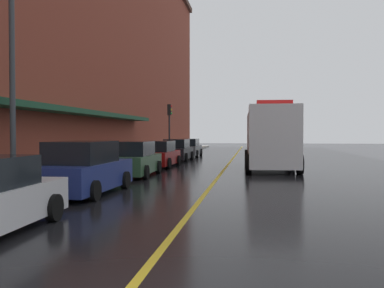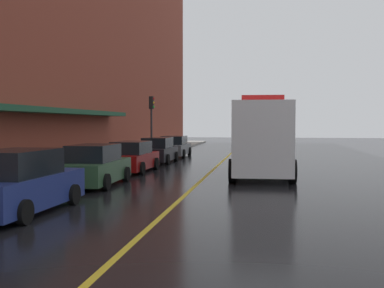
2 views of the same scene
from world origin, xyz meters
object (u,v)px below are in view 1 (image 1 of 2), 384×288
parked_car_2 (134,160)px  parking_meter_3 (151,148)px  parked_car_5 (189,148)px  street_lamp_left (12,59)px  parked_car_3 (159,155)px  parking_meter_1 (127,151)px  box_truck (270,138)px  parking_meter_0 (119,152)px  parked_car_4 (177,151)px  parking_meter_2 (164,146)px  parked_car_1 (85,169)px  traffic_light_near (169,120)px

parked_car_2 → parking_meter_3: (-1.31, 8.83, 0.28)m
parked_car_5 → street_lamp_left: size_ratio=0.67×
parked_car_3 → parked_car_5: (0.07, 11.40, -0.01)m
parking_meter_1 → street_lamp_left: size_ratio=0.19×
parked_car_2 → parking_meter_1: (-1.31, 3.13, 0.28)m
box_truck → parking_meter_0: (-7.94, -3.11, -0.71)m
parked_car_3 → parked_car_4: bearing=0.7°
parked_car_5 → street_lamp_left: bearing=175.0°
parked_car_3 → parked_car_5: bearing=1.0°
parked_car_2 → parked_car_5: parked_car_2 is taller
parked_car_4 → parking_meter_0: (-1.39, -9.51, 0.30)m
parking_meter_2 → street_lamp_left: bearing=-91.7°
parking_meter_0 → parking_meter_1: bearing=90.0°
parked_car_1 → parking_meter_3: size_ratio=3.62×
parking_meter_1 → parking_meter_2: (0.00, 9.91, 0.00)m
parked_car_1 → parking_meter_1: (-1.30, 9.15, 0.22)m
box_truck → parking_meter_1: box_truck is taller
parked_car_3 → parked_car_5: size_ratio=0.96×
parking_meter_1 → parking_meter_3: (0.00, 5.71, 0.00)m
parked_car_2 → parking_meter_0: parked_car_2 is taller
parked_car_1 → traffic_light_near: traffic_light_near is taller
parked_car_2 → parked_car_4: (0.07, 11.26, -0.02)m
parked_car_3 → parking_meter_1: parked_car_3 is taller
parked_car_4 → box_truck: box_truck is taller
parking_meter_0 → parking_meter_2: same height
box_truck → parking_meter_2: 11.42m
parked_car_1 → parking_meter_3: parked_car_1 is taller
parked_car_2 → box_truck: (6.63, 4.86, 0.98)m
parked_car_3 → parking_meter_3: size_ratio=3.37×
parked_car_4 → parking_meter_3: parked_car_4 is taller
parking_meter_3 → traffic_light_near: size_ratio=0.31×
parking_meter_1 → box_truck: bearing=12.3°
parked_car_5 → parking_meter_0: parked_car_5 is taller
parking_meter_1 → parking_meter_2: same height
parking_meter_3 → parking_meter_1: bearing=-90.0°
parked_car_4 → parking_meter_2: bearing=38.6°
parking_meter_1 → parking_meter_3: size_ratio=1.00×
parked_car_2 → parking_meter_2: parked_car_2 is taller
parking_meter_3 → parked_car_3: bearing=-68.5°
parked_car_5 → parked_car_2: bearing=179.5°
box_truck → parked_car_4: bearing=-135.8°
parked_car_2 → parked_car_3: bearing=-1.2°
traffic_light_near → parking_meter_1: bearing=-90.3°
parked_car_1 → parked_car_3: size_ratio=1.07×
parking_meter_0 → parking_meter_1: (0.00, 1.38, 0.00)m
parked_car_1 → box_truck: (6.64, 10.89, 0.93)m
parked_car_5 → parking_meter_2: bearing=159.7°
parking_meter_3 → street_lamp_left: 16.38m
parking_meter_0 → parked_car_1: bearing=-80.5°
parked_car_2 → parked_car_5: size_ratio=0.98×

